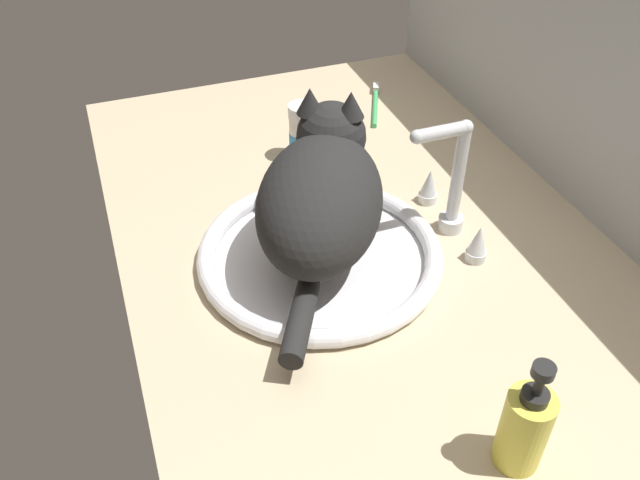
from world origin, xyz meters
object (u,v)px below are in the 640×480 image
at_px(sink_basin, 320,254).
at_px(toothbrush, 375,104).
at_px(faucet, 452,191).
at_px(cat, 322,192).
at_px(soap_pump_bottle, 524,428).
at_px(amber_bottle, 336,147).
at_px(pill_bottle, 302,133).

distance_m(sink_basin, toothbrush, 0.50).
bearing_deg(faucet, cat, -94.76).
bearing_deg(soap_pump_bottle, toothbrush, 167.21).
relative_size(sink_basin, toothbrush, 2.38).
relative_size(sink_basin, amber_bottle, 3.47).
height_order(soap_pump_bottle, toothbrush, soap_pump_bottle).
height_order(cat, soap_pump_bottle, cat).
xyz_separation_m(pill_bottle, toothbrush, (-0.13, 0.20, -0.04)).
distance_m(pill_bottle, soap_pump_bottle, 0.68).
bearing_deg(cat, pill_bottle, 167.28).
xyz_separation_m(faucet, soap_pump_bottle, (0.39, -0.13, -0.02)).
xyz_separation_m(sink_basin, faucet, (-0.00, 0.22, 0.06)).
bearing_deg(amber_bottle, toothbrush, 139.88).
distance_m(soap_pump_bottle, toothbrush, 0.83).
height_order(amber_bottle, soap_pump_bottle, soap_pump_bottle).
distance_m(pill_bottle, toothbrush, 0.24).
relative_size(cat, toothbrush, 2.45).
bearing_deg(pill_bottle, toothbrush, 121.89).
bearing_deg(toothbrush, sink_basin, -33.58).
distance_m(sink_basin, amber_bottle, 0.25).
xyz_separation_m(pill_bottle, soap_pump_bottle, (0.68, 0.02, 0.01)).
bearing_deg(amber_bottle, pill_bottle, -148.36).
relative_size(cat, soap_pump_bottle, 2.39).
relative_size(faucet, cat, 0.52).
xyz_separation_m(cat, pill_bottle, (-0.27, 0.06, -0.06)).
bearing_deg(toothbrush, pill_bottle, -58.11).
xyz_separation_m(cat, soap_pump_bottle, (0.41, 0.08, -0.06)).
bearing_deg(sink_basin, faucet, 90.00).
xyz_separation_m(amber_bottle, toothbrush, (-0.19, 0.16, -0.04)).
height_order(cat, toothbrush, cat).
bearing_deg(toothbrush, amber_bottle, -40.12).
height_order(pill_bottle, soap_pump_bottle, soap_pump_bottle).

